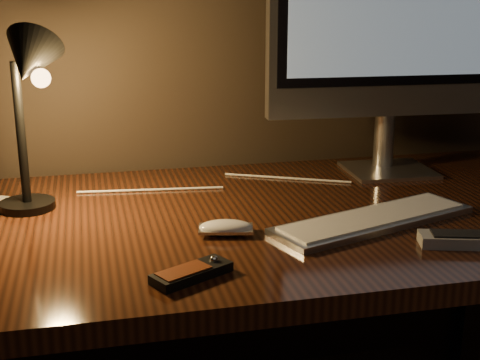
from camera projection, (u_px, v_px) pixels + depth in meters
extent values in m
cube|color=#3E1D0E|center=(236.00, 225.00, 1.30)|extent=(1.60, 0.75, 0.04)
cube|color=black|center=(470.00, 291.00, 1.88)|extent=(0.06, 0.06, 0.71)
cube|color=black|center=(206.00, 281.00, 1.70)|extent=(1.48, 0.02, 0.51)
cube|color=silver|center=(388.00, 170.00, 1.60)|extent=(0.21, 0.19, 0.01)
cylinder|color=silver|center=(384.00, 139.00, 1.61)|extent=(0.05, 0.05, 0.13)
cube|color=silver|center=(400.00, 5.00, 1.49)|extent=(0.60, 0.07, 0.49)
cube|color=silver|center=(374.00, 219.00, 1.25)|extent=(0.43, 0.24, 0.02)
ellipsoid|color=white|center=(226.00, 229.00, 1.20)|extent=(0.11, 0.07, 0.02)
cube|color=black|center=(192.00, 273.00, 1.02)|extent=(0.14, 0.10, 0.02)
cube|color=maroon|center=(192.00, 268.00, 1.02)|extent=(0.09, 0.07, 0.00)
sphere|color=silver|center=(191.00, 267.00, 1.02)|extent=(0.01, 0.01, 0.01)
cube|color=#9B9EA1|center=(478.00, 240.00, 1.14)|extent=(0.20, 0.10, 0.02)
cube|color=black|center=(479.00, 234.00, 1.14)|extent=(0.16, 0.08, 0.00)
cylinder|color=red|center=(479.00, 233.00, 1.14)|extent=(0.01, 0.01, 0.00)
cylinder|color=#0C8C19|center=(479.00, 233.00, 1.14)|extent=(0.01, 0.01, 0.00)
cylinder|color=gold|center=(479.00, 233.00, 1.14)|extent=(0.01, 0.01, 0.00)
cylinder|color=#1433BF|center=(479.00, 233.00, 1.14)|extent=(0.01, 0.01, 0.00)
cylinder|color=black|center=(28.00, 205.00, 1.33)|extent=(0.12, 0.12, 0.02)
cylinder|color=black|center=(21.00, 133.00, 1.29)|extent=(0.02, 0.02, 0.28)
cone|color=black|center=(29.00, 61.00, 1.22)|extent=(0.16, 0.17, 0.14)
sphere|color=#FFB266|center=(41.00, 78.00, 1.22)|extent=(0.04, 0.04, 0.04)
cylinder|color=white|center=(222.00, 185.00, 1.49)|extent=(0.58, 0.20, 0.01)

